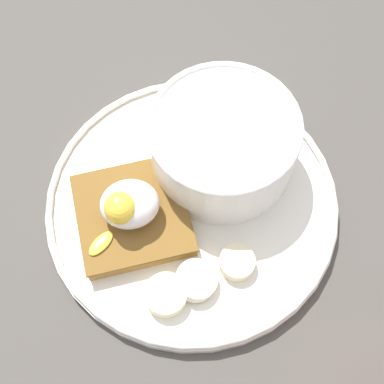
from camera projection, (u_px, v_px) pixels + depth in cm
name	position (u px, v px, depth cm)	size (l,w,h in cm)	color
ground_plane	(192.00, 210.00, 49.43)	(120.00, 120.00, 2.00)	#46423D
plate	(192.00, 202.00, 47.80)	(26.06, 26.06, 1.60)	silver
oatmeal_bowl	(223.00, 144.00, 46.47)	(13.00, 13.00, 6.56)	white
toast_slice	(133.00, 215.00, 46.08)	(10.42, 10.42, 1.64)	brown
poached_egg	(127.00, 205.00, 43.70)	(6.57, 6.03, 3.93)	white
banana_slice_front	(237.00, 262.00, 44.57)	(4.03, 4.03, 1.29)	beige
banana_slice_left	(196.00, 280.00, 43.81)	(4.39, 4.29, 1.71)	#F0EAC4
banana_slice_back	(166.00, 295.00, 43.33)	(4.16, 4.15, 1.43)	#F2EEBC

